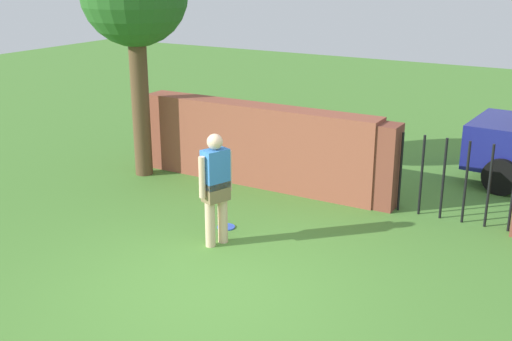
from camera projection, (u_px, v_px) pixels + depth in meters
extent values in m
plane|color=#4C8433|center=(208.00, 290.00, 7.79)|extent=(40.00, 40.00, 0.00)
cube|color=brown|center=(256.00, 145.00, 11.37)|extent=(4.58, 0.50, 1.45)
cylinder|color=brown|center=(140.00, 101.00, 11.67)|extent=(0.33, 0.33, 2.82)
cylinder|color=beige|center=(210.00, 218.00, 8.88)|extent=(0.14, 0.14, 0.85)
cylinder|color=beige|center=(223.00, 214.00, 9.01)|extent=(0.14, 0.14, 0.85)
cube|color=olive|center=(216.00, 191.00, 8.83)|extent=(0.33, 0.41, 0.28)
cube|color=#3372BF|center=(215.00, 169.00, 8.73)|extent=(0.33, 0.41, 0.55)
sphere|color=beige|center=(215.00, 142.00, 8.61)|extent=(0.22, 0.22, 0.22)
cylinder|color=beige|center=(202.00, 177.00, 8.61)|extent=(0.09, 0.09, 0.58)
cylinder|color=beige|center=(229.00, 171.00, 8.89)|extent=(0.09, 0.09, 0.58)
cube|color=brown|center=(384.00, 166.00, 10.23)|extent=(0.44, 0.44, 1.40)
cylinder|color=black|center=(401.00, 172.00, 10.12)|extent=(0.04, 0.04, 1.30)
cylinder|color=black|center=(422.00, 175.00, 9.96)|extent=(0.04, 0.04, 1.30)
cylinder|color=black|center=(443.00, 179.00, 9.80)|extent=(0.04, 0.04, 1.30)
cylinder|color=black|center=(466.00, 182.00, 9.63)|extent=(0.04, 0.04, 1.30)
cylinder|color=black|center=(489.00, 186.00, 9.47)|extent=(0.04, 0.04, 1.30)
cylinder|color=black|center=(501.00, 176.00, 10.94)|extent=(0.65, 0.26, 0.64)
cylinder|color=blue|center=(226.00, 227.00, 9.63)|extent=(0.27, 0.27, 0.02)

